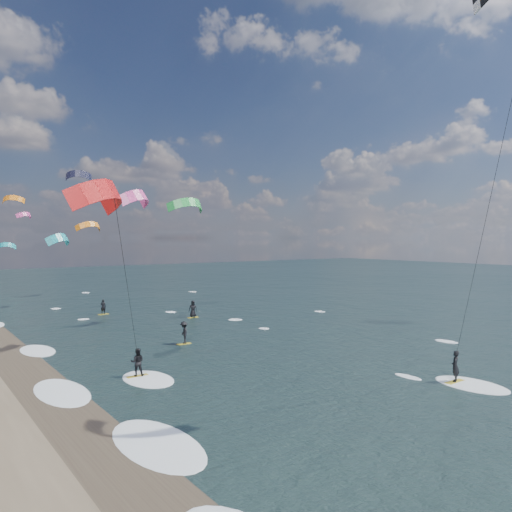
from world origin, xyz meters
TOP-DOWN VIEW (x-y plane):
  - ground at (0.00, 0.00)m, footprint 260.00×260.00m
  - wet_sand_strip at (-12.00, 10.00)m, footprint 3.00×240.00m
  - kitesurfer_near_b at (-9.35, 11.19)m, footprint 6.88×9.16m
  - far_kitesurfers at (1.60, 28.31)m, footprint 7.78×19.15m
  - bg_kite_field at (-0.19, 52.82)m, footprint 12.31×68.60m
  - shoreline_surf at (-10.80, 14.75)m, footprint 2.40×79.40m

SIDE VIEW (x-z plane):
  - ground at x=0.00m, z-range 0.00..0.00m
  - shoreline_surf at x=-10.80m, z-range -0.06..0.06m
  - wet_sand_strip at x=-12.00m, z-range 0.00..0.01m
  - far_kitesurfers at x=1.60m, z-range -0.01..1.73m
  - kitesurfer_near_b at x=-9.35m, z-range 1.32..12.76m
  - bg_kite_field at x=-0.19m, z-range 6.67..16.37m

